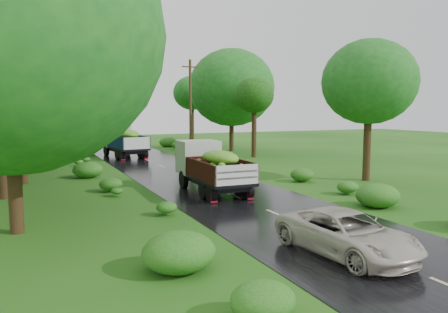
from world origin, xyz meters
TOP-DOWN VIEW (x-y plane):
  - ground at (0.00, 0.00)m, footprint 120.00×120.00m
  - road at (0.00, 5.00)m, footprint 6.50×80.00m
  - road_lines at (0.00, 6.00)m, footprint 0.12×69.60m
  - truck_near at (-0.57, 9.48)m, footprint 2.22×5.96m
  - truck_far at (-1.24, 27.55)m, footprint 3.00×6.67m
  - car at (-0.76, -0.98)m, footprint 2.49×4.66m
  - utility_pole at (4.25, 25.43)m, footprint 1.47×0.24m
  - trees_left at (-10.24, 21.75)m, footprint 7.11×35.77m
  - trees_right at (9.32, 24.63)m, footprint 4.52×31.19m
  - shrubs at (0.00, 14.00)m, footprint 11.90×44.00m

SIDE VIEW (x-z plane):
  - ground at x=0.00m, z-range 0.00..0.00m
  - road at x=0.00m, z-range 0.00..0.02m
  - road_lines at x=0.00m, z-range 0.02..0.02m
  - shrubs at x=0.00m, z-range 0.00..0.70m
  - car at x=-0.76m, z-range 0.02..1.26m
  - truck_near at x=-0.57m, z-range 0.16..2.65m
  - truck_far at x=-1.24m, z-range 0.18..2.89m
  - utility_pole at x=4.25m, z-range 0.12..8.53m
  - trees_right at x=9.32m, z-range 1.82..9.93m
  - trees_left at x=-10.24m, z-range 1.52..12.04m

